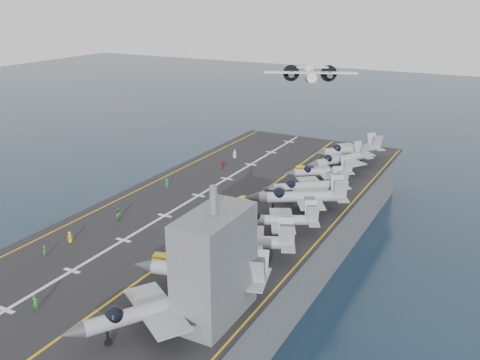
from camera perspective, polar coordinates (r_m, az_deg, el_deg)
The scene contains 29 objects.
ground at distance 94.11m, azimuth -1.15°, elevation -8.21°, with size 500.00×500.00×0.00m, color #142135.
hull at distance 91.91m, azimuth -1.17°, elevation -5.44°, with size 36.00×90.00×10.00m, color #56595E.
flight_deck at distance 89.85m, azimuth -1.20°, elevation -2.43°, with size 38.00×92.00×0.40m, color black.
foul_line at distance 88.45m, azimuth 0.51°, elevation -2.64°, with size 0.35×90.00×0.02m, color gold.
landing_centerline at distance 92.65m, azimuth -4.44°, elevation -1.65°, with size 0.50×90.00×0.02m, color silver.
deck_edge_port at distance 98.65m, azimuth -9.86°, elevation -0.56°, with size 0.25×90.00×0.02m, color gold.
deck_edge_stbd at distance 83.04m, azimuth 10.07°, elevation -4.47°, with size 0.25×90.00×0.02m, color gold.
island_superstructure at distance 56.15m, azimuth -2.74°, elevation -7.83°, with size 5.00×10.00×15.00m, color #56595E, non-canonical shape.
fighter_jet_0 at distance 56.65m, azimuth -9.76°, elevation -13.43°, with size 17.23×18.80×5.43m, color #959DA4, non-canonical shape.
fighter_jet_1 at distance 62.42m, azimuth -3.46°, elevation -9.75°, with size 18.32×14.40×5.62m, color gray, non-canonical shape.
fighter_jet_2 at distance 69.72m, azimuth 0.21°, elevation -6.48°, with size 18.80×16.17×5.50m, color #9EA5AE, non-canonical shape.
fighter_jet_3 at distance 77.14m, azimuth 3.93°, elevation -4.17°, with size 16.55×14.56×4.81m, color gray, non-canonical shape.
fighter_jet_4 at distance 85.02m, azimuth 6.60°, elevation -1.66°, with size 19.57×17.69×5.66m, color #9198A2, non-canonical shape.
fighter_jet_5 at distance 90.41m, azimuth 7.44°, elevation -0.56°, with size 17.90×17.15×5.19m, color #9199A1, non-canonical shape.
fighter_jet_6 at distance 99.25m, azimuth 8.78°, elevation 0.96°, with size 15.30×14.26×4.42m, color #A3AAB3, non-canonical shape.
fighter_jet_7 at distance 106.35m, azimuth 10.71°, elevation 2.27°, with size 16.03×17.43×5.04m, color #A3ADB3, non-canonical shape.
fighter_jet_8 at distance 112.90m, azimuth 11.77°, elevation 3.26°, with size 17.81×18.08×5.29m, color gray, non-canonical shape.
tow_cart_a at distance 70.50m, azimuth -8.37°, elevation -8.34°, with size 2.32×1.80×1.23m, color gold, non-canonical shape.
tow_cart_b at distance 88.22m, azimuth 0.51°, elevation -2.28°, with size 2.35×1.86×1.23m, color yellow, non-canonical shape.
tow_cart_c at distance 105.21m, azimuth 6.58°, elevation 1.18°, with size 2.13×1.67×1.13m, color #DCBF0E, non-canonical shape.
crew_0 at distance 78.82m, azimuth -17.68°, elevation -5.83°, with size 0.89×1.12×1.64m, color yellow.
crew_1 at distance 75.82m, azimuth -20.11°, elevation -7.16°, with size 0.91×1.11×1.60m, color #268C33.
crew_2 at distance 84.23m, azimuth -12.81°, elevation -3.57°, with size 1.45×1.42×2.03m, color #268C33.
crew_3 at distance 96.83m, azimuth -7.81°, elevation -0.33°, with size 0.91×1.14×1.66m, color #20882E.
crew_4 at distance 105.84m, azimuth -1.84°, elevation 1.61°, with size 1.29×1.24×1.80m, color #A31512.
crew_5 at distance 113.08m, azimuth -0.57°, elevation 2.79°, with size 1.32×1.27×1.84m, color silver.
crew_6 at distance 64.20m, azimuth -21.00°, elevation -12.10°, with size 1.32×0.97×2.02m, color #1F8125.
crew_7 at distance 78.96m, azimuth -4.91°, elevation -4.80°, with size 1.33×1.27×1.85m, color yellow.
transport_plane at distance 138.93m, azimuth 7.50°, elevation 10.73°, with size 27.98×24.17×5.56m, color silver, non-canonical shape.
Camera 1 is at (40.70, -72.85, 43.51)m, focal length 40.00 mm.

